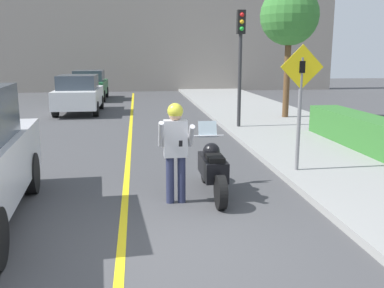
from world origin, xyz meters
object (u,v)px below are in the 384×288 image
person_biker (176,142)px  traffic_light (241,47)px  parked_car_white (79,94)px  crossing_sign (300,96)px  parked_car_green (90,85)px  street_tree (290,17)px  motorcycle (213,168)px

person_biker → traffic_light: (2.80, 7.04, 1.72)m
person_biker → parked_car_white: size_ratio=0.42×
traffic_light → person_biker: bearing=-111.7°
crossing_sign → person_biker: bearing=-153.5°
parked_car_green → street_tree: bearing=-47.1°
traffic_light → parked_car_white: bearing=138.5°
person_biker → street_tree: (5.16, 9.07, 2.88)m
person_biker → motorcycle: bearing=28.7°
parked_car_white → person_biker: bearing=-75.5°
crossing_sign → motorcycle: bearing=-154.3°
traffic_light → parked_car_green: traffic_light is taller
crossing_sign → traffic_light: (0.09, 5.69, 1.09)m
person_biker → parked_car_green: bearing=100.3°
motorcycle → crossing_sign: size_ratio=0.83×
motorcycle → parked_car_white: bearing=108.1°
traffic_light → parked_car_green: size_ratio=0.91×
street_tree → parked_car_white: size_ratio=1.18×
motorcycle → parked_car_green: (-4.04, 17.81, 0.36)m
parked_car_white → parked_car_green: bearing=91.3°
parked_car_white → parked_car_green: same height
crossing_sign → traffic_light: 5.79m
motorcycle → street_tree: (4.45, 8.68, 3.46)m
person_biker → crossing_sign: 3.09m
traffic_light → crossing_sign: bearing=-91.0°
motorcycle → parked_car_green: parked_car_green is taller
motorcycle → crossing_sign: (1.99, 0.96, 1.22)m
person_biker → parked_car_green: (-3.32, 18.20, -0.22)m
street_tree → crossing_sign: bearing=-107.6°
traffic_light → parked_car_green: (-6.12, 11.16, -1.94)m
parked_car_green → parked_car_white: bearing=-88.7°
crossing_sign → parked_car_green: bearing=109.7°
crossing_sign → street_tree: (2.45, 7.72, 2.25)m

